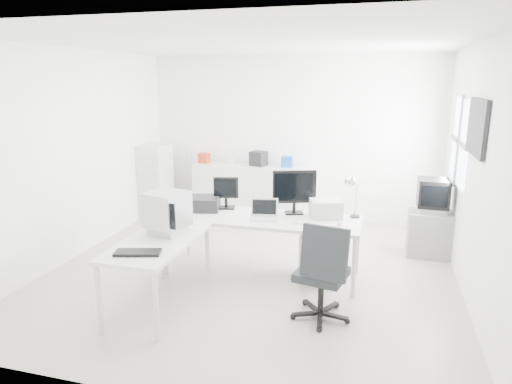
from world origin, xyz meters
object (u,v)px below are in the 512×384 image
(lcd_monitor_large, at_px, (294,192))
(sideboard, at_px, (247,191))
(lcd_monitor_small, at_px, (226,193))
(main_desk, at_px, (262,246))
(side_desk, at_px, (159,273))
(laptop, at_px, (264,210))
(laser_printer, at_px, (326,208))
(tv_cabinet, at_px, (429,234))
(crt_tv, at_px, (433,196))
(inkjet_printer, at_px, (200,203))
(filing_cabinet, at_px, (156,181))
(drawer_pedestal, at_px, (318,255))
(office_chair, at_px, (322,269))
(crt_monitor, at_px, (167,211))

(lcd_monitor_large, xyz_separation_m, sideboard, (-1.21, 2.03, -0.56))
(lcd_monitor_small, xyz_separation_m, lcd_monitor_large, (0.90, 0.00, 0.08))
(main_desk, xyz_separation_m, side_desk, (-0.85, -1.10, 0.00))
(side_desk, xyz_separation_m, laptop, (0.90, 1.00, 0.50))
(main_desk, relative_size, sideboard, 1.27)
(laser_printer, relative_size, tv_cabinet, 0.59)
(crt_tv, bearing_deg, side_desk, -141.47)
(laptop, relative_size, laser_printer, 1.01)
(crt_tv, bearing_deg, inkjet_printer, -158.87)
(lcd_monitor_small, bearing_deg, filing_cabinet, 126.47)
(inkjet_printer, xyz_separation_m, crt_tv, (2.93, 1.13, 0.02))
(side_desk, height_order, tv_cabinet, side_desk)
(drawer_pedestal, distance_m, laptop, 0.88)
(office_chair, bearing_deg, crt_tv, 72.00)
(tv_cabinet, bearing_deg, inkjet_printer, -158.87)
(laser_printer, relative_size, crt_tv, 0.74)
(main_desk, relative_size, crt_monitor, 4.85)
(side_desk, xyz_separation_m, crt_tv, (2.93, 2.33, 0.48))
(side_desk, xyz_separation_m, lcd_monitor_large, (1.20, 1.35, 0.66))
(crt_tv, bearing_deg, drawer_pedestal, -139.39)
(inkjet_printer, height_order, lcd_monitor_large, lcd_monitor_large)
(office_chair, relative_size, crt_tv, 2.13)
(drawer_pedestal, distance_m, crt_monitor, 1.92)
(laser_printer, height_order, sideboard, laser_printer)
(side_desk, bearing_deg, filing_cabinet, 117.89)
(inkjet_printer, distance_m, crt_monitor, 0.96)
(office_chair, distance_m, filing_cabinet, 4.29)
(lcd_monitor_small, relative_size, crt_tv, 0.81)
(main_desk, height_order, side_desk, same)
(tv_cabinet, xyz_separation_m, sideboard, (-2.94, 1.04, 0.16))
(lcd_monitor_large, bearing_deg, main_desk, -163.79)
(drawer_pedestal, bearing_deg, side_desk, -143.43)
(crt_tv, relative_size, filing_cabinet, 0.39)
(inkjet_printer, bearing_deg, sideboard, 77.12)
(lcd_monitor_large, xyz_separation_m, crt_tv, (1.73, 0.98, -0.18))
(filing_cabinet, bearing_deg, tv_cabinet, -8.07)
(lcd_monitor_small, xyz_separation_m, office_chair, (1.41, -1.15, -0.42))
(drawer_pedestal, height_order, laser_printer, laser_printer)
(laptop, distance_m, crt_tv, 2.43)
(inkjet_printer, height_order, crt_monitor, crt_monitor)
(laptop, xyz_separation_m, filing_cabinet, (-2.47, 1.97, -0.22))
(main_desk, height_order, filing_cabinet, filing_cabinet)
(lcd_monitor_small, bearing_deg, drawer_pedestal, -21.75)
(lcd_monitor_large, relative_size, crt_tv, 1.13)
(inkjet_printer, height_order, filing_cabinet, filing_cabinet)
(inkjet_printer, xyz_separation_m, office_chair, (1.71, -1.00, -0.30))
(inkjet_printer, bearing_deg, tv_cabinet, 7.96)
(filing_cabinet, bearing_deg, crt_monitor, -59.97)
(laser_printer, bearing_deg, sideboard, 109.99)
(main_desk, bearing_deg, laser_printer, 16.35)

